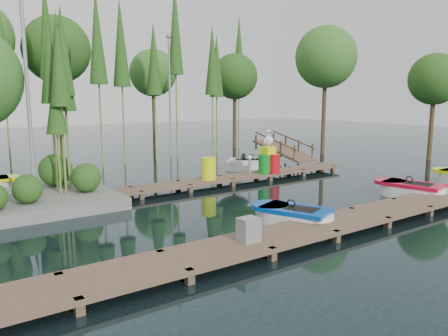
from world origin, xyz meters
TOP-DOWN VIEW (x-y plane):
  - ground_plane at (0.00, 0.00)m, footprint 90.00×90.00m
  - near_dock at (0.00, -4.50)m, footprint 18.00×1.50m
  - far_dock at (1.00, 2.50)m, footprint 15.00×1.20m
  - tree_screen at (-2.04, 10.60)m, footprint 34.42×18.53m
  - lamp_island at (-5.50, 2.50)m, footprint 0.30×0.30m
  - lamp_rear at (4.00, 11.00)m, footprint 0.30×0.30m
  - ramp at (9.00, 6.50)m, footprint 1.50×3.94m
  - boat_blue at (0.16, -3.43)m, footprint 1.94×2.70m
  - boat_red at (6.15, -3.35)m, footprint 1.70×2.75m
  - boat_white_far at (5.06, 4.73)m, footprint 2.76×2.45m
  - utility_cabinet at (-2.33, -4.50)m, footprint 0.46×0.39m
  - yellow_barrel at (1.14, 2.50)m, footprint 0.60×0.60m
  - drum_cluster at (4.26, 2.35)m, footprint 1.11×1.01m
  - seagull_post at (3.28, 2.50)m, footprint 0.52×0.28m

SIDE VIEW (x-z plane):
  - ground_plane at x=0.00m, z-range 0.00..0.00m
  - far_dock at x=1.00m, z-range -0.02..0.48m
  - near_dock at x=0.00m, z-range -0.02..0.48m
  - boat_blue at x=0.16m, z-range -0.17..0.65m
  - boat_red at x=6.15m, z-range -0.18..0.68m
  - boat_white_far at x=5.06m, z-range -0.34..0.88m
  - utility_cabinet at x=-2.33m, z-range 0.30..0.87m
  - ramp at x=9.00m, z-range -0.16..1.33m
  - yellow_barrel at x=1.14m, z-range 0.30..1.21m
  - drum_cluster at x=4.26m, z-range -0.09..1.81m
  - seagull_post at x=3.28m, z-range 0.45..1.28m
  - lamp_island at x=-5.50m, z-range 0.64..7.89m
  - lamp_rear at x=4.00m, z-range 0.64..7.89m
  - tree_screen at x=-2.04m, z-range 0.96..11.27m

